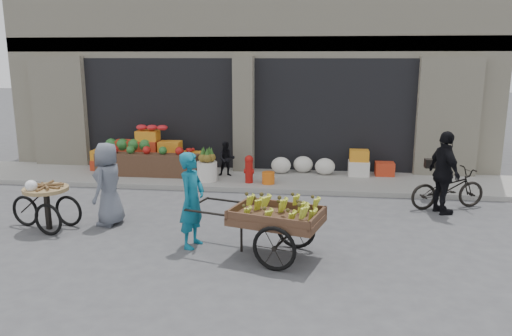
# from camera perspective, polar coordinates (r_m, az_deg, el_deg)

# --- Properties ---
(ground) EXTENTS (80.00, 80.00, 0.00)m
(ground) POSITION_cam_1_polar(r_m,az_deg,el_deg) (9.51, -5.97, -7.58)
(ground) COLOR #424244
(ground) RESTS_ON ground
(sidewalk) EXTENTS (18.00, 2.20, 0.12)m
(sidewalk) POSITION_cam_1_polar(r_m,az_deg,el_deg) (13.34, -1.95, -1.29)
(sidewalk) COLOR gray
(sidewalk) RESTS_ON ground
(building) EXTENTS (14.00, 6.45, 7.00)m
(building) POSITION_cam_1_polar(r_m,az_deg,el_deg) (16.84, 0.17, 13.00)
(building) COLOR beige
(building) RESTS_ON ground
(fruit_display) EXTENTS (3.10, 1.12, 1.24)m
(fruit_display) POSITION_cam_1_polar(r_m,az_deg,el_deg) (14.08, -11.81, 1.74)
(fruit_display) COLOR red
(fruit_display) RESTS_ON sidewalk
(pineapple_bin) EXTENTS (0.52, 0.52, 0.50)m
(pineapple_bin) POSITION_cam_1_polar(r_m,az_deg,el_deg) (12.93, -5.60, -0.38)
(pineapple_bin) COLOR silver
(pineapple_bin) RESTS_ON sidewalk
(fire_hydrant) EXTENTS (0.22, 0.22, 0.71)m
(fire_hydrant) POSITION_cam_1_polar(r_m,az_deg,el_deg) (12.66, -0.81, 0.01)
(fire_hydrant) COLOR #A5140F
(fire_hydrant) RESTS_ON sidewalk
(orange_bucket) EXTENTS (0.32, 0.32, 0.30)m
(orange_bucket) POSITION_cam_1_polar(r_m,az_deg,el_deg) (12.60, 1.42, -1.14)
(orange_bucket) COLOR orange
(orange_bucket) RESTS_ON sidewalk
(right_bay_goods) EXTENTS (3.35, 0.60, 0.70)m
(right_bay_goods) POSITION_cam_1_polar(r_m,az_deg,el_deg) (13.69, 9.31, 0.40)
(right_bay_goods) COLOR silver
(right_bay_goods) RESTS_ON sidewalk
(seated_person) EXTENTS (0.51, 0.43, 0.93)m
(seated_person) POSITION_cam_1_polar(r_m,az_deg,el_deg) (13.38, -3.38, 1.04)
(seated_person) COLOR black
(seated_person) RESTS_ON sidewalk
(banana_cart) EXTENTS (2.63, 1.60, 1.03)m
(banana_cart) POSITION_cam_1_polar(r_m,az_deg,el_deg) (8.22, 2.02, -5.27)
(banana_cart) COLOR brown
(banana_cart) RESTS_ON ground
(vendor_woman) EXTENTS (0.53, 0.69, 1.69)m
(vendor_woman) POSITION_cam_1_polar(r_m,az_deg,el_deg) (8.72, -7.33, -3.66)
(vendor_woman) COLOR #10627E
(vendor_woman) RESTS_ON ground
(tricycle_cart) EXTENTS (1.46, 0.99, 0.95)m
(tricycle_cart) POSITION_cam_1_polar(r_m,az_deg,el_deg) (10.39, -22.82, -3.49)
(tricycle_cart) COLOR #9E7F51
(tricycle_cart) RESTS_ON ground
(vendor_grey) EXTENTS (0.62, 0.86, 1.65)m
(vendor_grey) POSITION_cam_1_polar(r_m,az_deg,el_deg) (10.22, -16.53, -1.77)
(vendor_grey) COLOR slate
(vendor_grey) RESTS_ON ground
(bicycle) EXTENTS (1.82, 1.11, 0.90)m
(bicycle) POSITION_cam_1_polar(r_m,az_deg,el_deg) (11.70, 21.06, -2.18)
(bicycle) COLOR black
(bicycle) RESTS_ON ground
(cyclist) EXTENTS (0.74, 1.12, 1.77)m
(cyclist) POSITION_cam_1_polar(r_m,az_deg,el_deg) (11.18, 20.70, -0.53)
(cyclist) COLOR black
(cyclist) RESTS_ON ground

